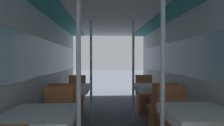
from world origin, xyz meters
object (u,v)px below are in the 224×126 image
object	(u,v)px
chair_left_near_1	(65,118)
chair_right_far_1	(145,101)
support_pole_right_1	(133,71)
dining_table_right_0	(199,119)
chair_right_near_1	(161,117)
dining_table_left_1	(72,91)
support_pole_left_1	(91,71)
chair_left_far_1	(76,102)
dining_table_right_1	(152,90)
support_pole_left_0	(79,83)
support_pole_right_0	(163,82)
dining_table_left_0	(39,122)

from	to	relation	value
chair_left_near_1	chair_right_far_1	xyz separation A→B (m)	(1.68, 1.20, 0.00)
support_pole_right_1	dining_table_right_0	bearing A→B (deg)	-77.55
chair_left_near_1	chair_right_far_1	bearing A→B (deg)	35.56
chair_right_near_1	dining_table_left_1	bearing A→B (deg)	160.33
support_pole_right_1	chair_left_near_1	bearing A→B (deg)	-154.87
dining_table_left_1	support_pole_left_1	world-z (taller)	support_pole_left_1
chair_left_far_1	dining_table_right_1	bearing A→B (deg)	160.33
support_pole_left_1	dining_table_left_1	bearing A→B (deg)	180.00
dining_table_right_0	support_pole_right_1	bearing A→B (deg)	102.45
support_pole_left_1	chair_right_far_1	xyz separation A→B (m)	(1.28, 0.60, -0.77)
support_pole_left_1	chair_right_near_1	size ratio (longest dim) A/B	2.33
chair_right_near_1	chair_left_far_1	bearing A→B (deg)	144.44
support_pole_left_0	dining_table_right_0	world-z (taller)	support_pole_left_0
support_pole_right_0	dining_table_left_0	bearing A→B (deg)	180.00
dining_table_left_0	support_pole_right_1	world-z (taller)	support_pole_right_1
dining_table_left_0	support_pole_left_1	xyz separation A→B (m)	(0.40, 1.81, 0.40)
chair_left_near_1	chair_right_near_1	bearing A→B (deg)	0.00
dining_table_right_0	chair_right_near_1	size ratio (longest dim) A/B	0.83
dining_table_left_0	support_pole_left_1	world-z (taller)	support_pole_left_1
dining_table_left_1	dining_table_right_1	bearing A→B (deg)	0.00
dining_table_right_0	dining_table_left_0	bearing A→B (deg)	180.00
support_pole_right_0	support_pole_right_1	bearing A→B (deg)	90.00
dining_table_left_0	support_pole_right_0	distance (m)	1.34
dining_table_left_0	support_pole_right_1	bearing A→B (deg)	54.79
support_pole_left_1	chair_right_far_1	distance (m)	1.61
chair_left_far_1	support_pole_right_1	world-z (taller)	support_pole_right_1
support_pole_left_0	support_pole_right_1	xyz separation A→B (m)	(0.88, 1.81, 0.00)
chair_left_near_1	dining_table_right_0	size ratio (longest dim) A/B	1.20
support_pole_right_1	chair_right_near_1	bearing A→B (deg)	-56.31
support_pole_left_0	support_pole_right_0	world-z (taller)	same
dining_table_left_0	chair_left_far_1	xyz separation A→B (m)	(0.00, 2.41, -0.37)
dining_table_left_0	chair_right_near_1	bearing A→B (deg)	35.83
dining_table_right_1	chair_right_near_1	world-z (taller)	chair_right_near_1
chair_left_near_1	support_pole_left_1	world-z (taller)	support_pole_left_1
support_pole_left_0	support_pole_right_0	bearing A→B (deg)	0.00
support_pole_left_0	chair_right_far_1	world-z (taller)	support_pole_left_0
support_pole_left_0	chair_right_far_1	distance (m)	2.84
support_pole_right_0	chair_left_far_1	bearing A→B (deg)	117.93
chair_right_near_1	support_pole_right_1	xyz separation A→B (m)	(-0.40, 0.60, 0.77)
dining_table_left_1	support_pole_right_1	world-z (taller)	support_pole_right_1
dining_table_left_0	support_pole_left_0	xyz separation A→B (m)	(0.40, 0.00, 0.40)
chair_right_far_1	support_pole_left_1	bearing A→B (deg)	25.13
chair_left_near_1	dining_table_right_1	bearing A→B (deg)	19.67
chair_left_near_1	dining_table_right_0	distance (m)	2.10
support_pole_left_1	dining_table_right_1	xyz separation A→B (m)	(1.28, 0.00, -0.40)
dining_table_right_0	support_pole_right_0	xyz separation A→B (m)	(-0.40, 0.00, 0.40)
support_pole_right_0	dining_table_right_1	bearing A→B (deg)	77.55
dining_table_left_1	support_pole_right_0	xyz separation A→B (m)	(1.28, -1.81, 0.40)
support_pole_right_0	chair_right_far_1	xyz separation A→B (m)	(0.40, 2.41, -0.77)
support_pole_left_0	dining_table_left_1	distance (m)	1.90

